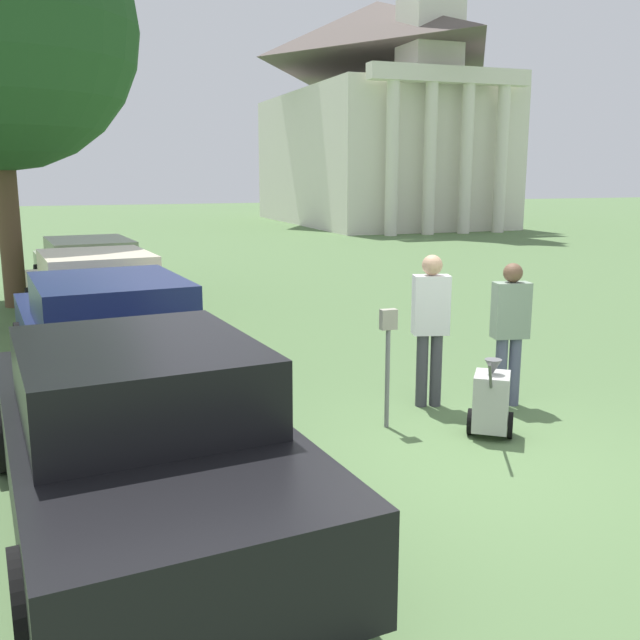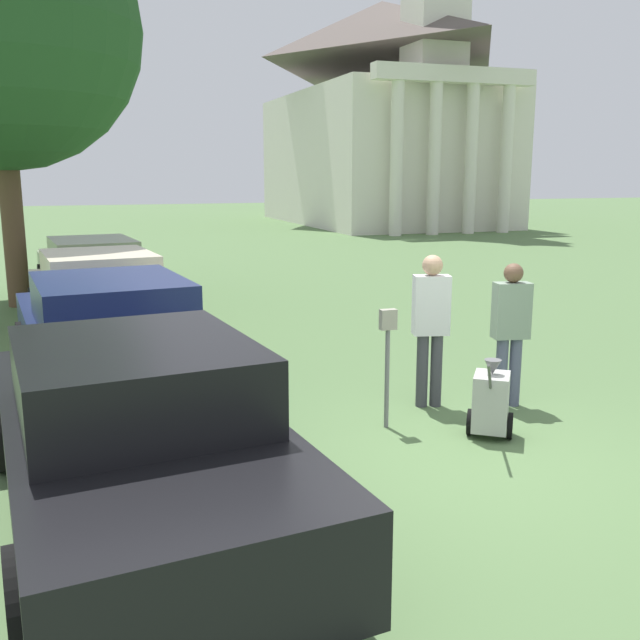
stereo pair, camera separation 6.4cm
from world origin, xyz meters
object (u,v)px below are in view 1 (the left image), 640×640
Objects in this scene: parked_car_cream at (97,299)px; parked_car_sage at (90,274)px; parked_car_black at (138,438)px; parking_meter at (388,346)px; parked_car_navy at (110,342)px; person_supervisor at (510,325)px; person_worker at (430,320)px; equipment_cart at (491,401)px; church at (379,107)px.

parked_car_cream is 3.25m from parked_car_sage.
parked_car_black is 3.06m from parking_meter.
parked_car_navy is 3.42m from parked_car_cream.
parked_car_cream is 6.93m from person_supervisor.
person_worker is 0.95m from person_supervisor.
church is at bearing 104.10° from equipment_cart.
parked_car_black is 0.21× the size of church.
equipment_cart is 33.46m from church.
parking_meter is 33.16m from church.
person_worker reaches higher than parked_car_navy.
parked_car_black is 3.36m from parked_car_navy.
church is at bearing 53.83° from parked_car_navy.
church reaches higher than equipment_cart.
person_worker is at bearing 20.42° from parked_car_black.
parked_car_navy is 2.82× the size of person_worker.
church is (12.38, 30.53, 5.85)m from equipment_cart.
parked_car_cream is (-0.00, 6.78, -0.00)m from parked_car_black.
parked_car_navy is at bearing -96.15° from parked_car_cream.
person_worker reaches higher than parking_meter.
person_supervisor is (1.68, 0.20, 0.06)m from parking_meter.
parked_car_navy is (-0.00, 3.36, 0.03)m from parked_car_black.
parked_car_black is 35.52m from church.
equipment_cart is (3.70, -2.70, -0.33)m from parked_car_navy.
person_worker is 32.38m from church.
parked_car_cream is (0.00, 3.42, -0.03)m from parked_car_navy.
person_worker is (3.56, -1.58, 0.33)m from parked_car_navy.
person_worker reaches higher than equipment_cart.
parking_meter is (2.78, -2.08, 0.21)m from parked_car_navy.
person_worker is (3.56, -5.00, 0.36)m from parked_car_cream.
parked_car_sage is at bearing 107.60° from parking_meter.
person_supervisor reaches higher than parked_car_navy.
parking_meter is at bearing -78.54° from parked_car_sage.
person_worker is at bearing 133.25° from equipment_cart.
parked_car_black is 6.78m from parked_car_cream.
church reaches higher than parked_car_black.
parked_car_navy is 3.89× the size of parking_meter.
parked_car_black is 4.00m from person_worker.
person_supervisor is at bearing 6.88° from parking_meter.
person_worker reaches higher than parked_car_black.
parked_car_sage is 27.15m from church.
person_supervisor reaches higher than parked_car_black.
parked_car_navy is 32.61m from church.
person_worker is at bearing 32.70° from parking_meter.
parked_car_black is 0.98× the size of parked_car_cream.
church reaches higher than parked_car_cream.
parked_car_navy is at bearing 83.86° from parked_car_black.
parked_car_black is 0.97× the size of parked_car_navy.
parking_meter is 0.94m from person_worker.
parked_car_sage is 9.65m from person_supervisor.
parked_car_navy reaches higher than parked_car_sage.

